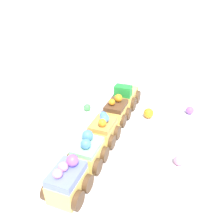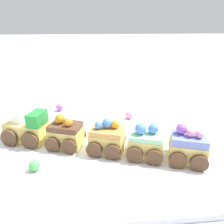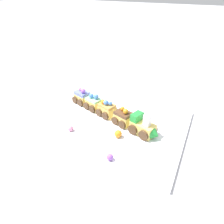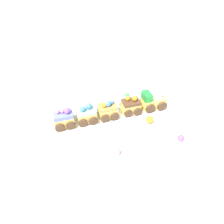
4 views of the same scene
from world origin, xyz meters
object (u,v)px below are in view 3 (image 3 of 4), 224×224
cake_train_locomotive (144,128)px  gumball_green (142,114)px  cake_car_blueberry (82,97)px  cake_car_caramel (107,109)px  cake_car_mint (94,103)px  cake_car_chocolate (123,118)px  gumball_pink (71,128)px  gumball_purple (110,157)px  gumball_orange (118,134)px

cake_train_locomotive → gumball_green: size_ratio=6.00×
cake_car_blueberry → cake_train_locomotive: bearing=0.0°
cake_car_caramel → cake_car_mint: size_ratio=1.00×
cake_car_chocolate → cake_car_blueberry: cake_car_blueberry is taller
cake_train_locomotive → cake_car_blueberry: size_ratio=1.41×
cake_car_mint → gumball_green: 0.21m
cake_train_locomotive → gumball_pink: (-0.25, -0.10, -0.02)m
cake_car_blueberry → gumball_purple: size_ratio=3.97×
gumball_orange → gumball_green: gumball_orange is taller
cake_car_chocolate → cake_car_blueberry: (-0.23, 0.08, 0.00)m
cake_car_mint → cake_car_blueberry: cake_car_blueberry is taller
cake_car_blueberry → gumball_pink: (0.07, -0.21, -0.02)m
gumball_orange → gumball_green: size_ratio=1.34×
gumball_purple → cake_car_blueberry: bearing=134.0°
cake_train_locomotive → gumball_green: 0.12m
cake_car_chocolate → gumball_pink: (-0.16, -0.13, -0.02)m
gumball_purple → gumball_green: size_ratio=1.07×
cake_car_blueberry → gumball_orange: cake_car_blueberry is taller
cake_car_blueberry → gumball_green: (0.28, 0.00, -0.02)m
gumball_green → cake_train_locomotive: bearing=-68.7°
cake_car_chocolate → cake_car_mint: bearing=180.0°
cake_car_blueberry → gumball_pink: 0.22m
cake_train_locomotive → cake_car_blueberry: 0.35m
cake_train_locomotive → gumball_orange: cake_train_locomotive is taller
cake_car_caramel → gumball_green: 0.15m
gumball_orange → gumball_purple: size_ratio=1.25×
cake_car_chocolate → cake_car_mint: (-0.16, 0.05, 0.00)m
gumball_pink → gumball_purple: 0.21m
cake_car_mint → cake_car_chocolate: bearing=-0.0°
gumball_orange → gumball_pink: bearing=-167.0°
cake_car_caramel → cake_car_mint: same height
cake_train_locomotive → gumball_orange: (-0.08, -0.06, -0.01)m
cake_car_caramel → cake_train_locomotive: bearing=0.1°
cake_car_blueberry → cake_car_mint: bearing=0.1°
cake_car_mint → cake_car_blueberry: bearing=-179.9°
cake_train_locomotive → gumball_green: (-0.04, 0.11, -0.02)m
gumball_pink → gumball_orange: gumball_orange is taller
cake_train_locomotive → gumball_green: bearing=130.0°
cake_car_mint → cake_car_caramel: bearing=-0.2°
cake_car_mint → gumball_pink: 0.18m
cake_car_blueberry → gumball_purple: (0.27, -0.28, -0.02)m
gumball_pink → gumball_purple: same height
cake_car_chocolate → gumball_green: cake_car_chocolate is taller
cake_train_locomotive → gumball_pink: bearing=-140.6°
cake_car_caramel → gumball_orange: cake_car_caramel is taller
cake_train_locomotive → cake_car_chocolate: 0.10m
cake_car_mint → gumball_purple: (0.20, -0.26, -0.02)m
cake_car_caramel → gumball_orange: 0.15m
gumball_orange → gumball_green: bearing=78.9°
gumball_purple → gumball_green: bearing=88.0°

